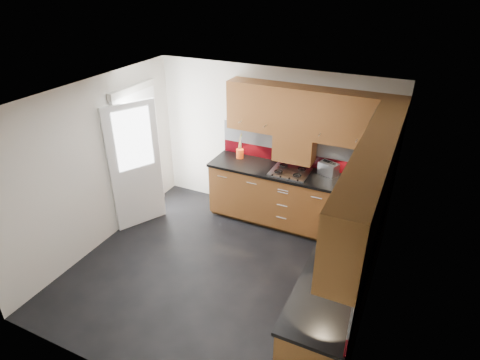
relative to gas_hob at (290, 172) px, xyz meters
The scene contains 14 objects.
room 1.63m from the gas_hob, 107.03° to the right, with size 4.00×3.80×2.64m.
base_cabinets 1.10m from the gas_hob, 50.67° to the right, with size 2.70×3.20×0.95m.
countertop 0.98m from the gas_hob, 51.77° to the right, with size 2.72×3.22×0.04m.
backsplash 1.02m from the gas_hob, 33.28° to the right, with size 2.70×3.20×0.54m.
upper_cabinets 1.36m from the gas_hob, 41.51° to the right, with size 2.50×3.20×0.72m.
extractor_hood 0.37m from the gas_hob, 90.00° to the left, with size 0.60×0.33×0.40m, color brown.
glass_cabinet 1.61m from the gas_hob, 17.76° to the right, with size 0.32×0.80×0.66m.
back_door 2.35m from the gas_hob, 162.10° to the right, with size 0.42×1.19×2.04m.
gas_hob is the anchor object (origin of this frame).
utensil_pot 0.92m from the gas_hob, behind, with size 0.12×0.12×0.42m.
toaster 0.57m from the gas_hob, 19.00° to the left, with size 0.31×0.25×0.20m.
food_processor 1.23m from the gas_hob, 18.49° to the right, with size 0.17×0.17×0.28m.
paper_towel 1.59m from the gas_hob, 40.77° to the right, with size 0.11×0.11×0.22m, color white.
orange_cloth 1.37m from the gas_hob, 30.70° to the right, with size 0.15×0.13×0.02m, color #E74519.
Camera 1 is at (2.05, -3.67, 3.67)m, focal length 30.00 mm.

